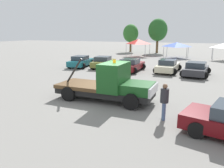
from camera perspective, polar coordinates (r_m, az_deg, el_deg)
The scene contains 14 objects.
ground_plane at distance 13.55m, azimuth -1.96°, elevation -4.14°, with size 160.00×160.00×0.00m, color gray.
tow_truck at distance 13.13m, azimuth -0.48°, elevation -0.25°, with size 6.07×2.42×2.54m.
person_near_truck at distance 10.54m, azimuth 13.52°, elevation -3.87°, with size 0.39×0.39×1.76m.
parked_car_teal at distance 26.73m, azimuth -8.14°, elevation 5.86°, with size 2.76×4.59×1.34m.
parked_car_olive at distance 25.82m, azimuth -2.28°, elevation 5.73°, with size 2.75×4.50×1.34m.
parked_car_maroon at distance 23.48m, azimuth 4.86°, elevation 4.93°, with size 2.58×4.45×1.34m.
parked_car_cream at distance 23.52m, azimuth 14.41°, elevation 4.57°, with size 2.52×4.53×1.34m.
parked_car_charcoal at distance 22.40m, azimuth 21.10°, elevation 3.67°, with size 2.76×4.45×1.34m.
canopy_tent_red at distance 38.60m, azimuth 6.91°, elevation 10.96°, with size 3.38×3.38×2.94m.
canopy_tent_blue at distance 37.48m, azimuth 16.53°, elevation 9.87°, with size 3.58×3.58×2.50m.
canopy_tent_white at distance 36.78m, azimuth 27.18°, elevation 8.94°, with size 2.95×2.95×2.53m.
tree_left at distance 47.24m, azimuth 4.91°, elevation 13.03°, with size 3.21×3.21×5.73m.
tree_center at distance 45.62m, azimuth 11.88°, elevation 13.63°, with size 3.77×3.77×6.72m.
traffic_cone at distance 16.52m, azimuth -1.35°, elevation -0.01°, with size 0.40×0.40×0.55m.
Camera 1 is at (5.35, -11.76, 4.07)m, focal length 35.00 mm.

